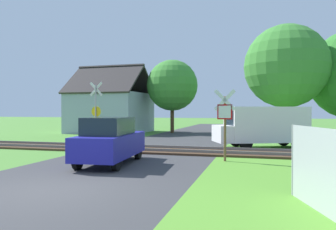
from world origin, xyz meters
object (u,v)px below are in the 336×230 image
object	(u,v)px
tree_center	(172,85)
tree_right	(286,66)
parked_car	(110,141)
crossing_sign_far	(96,109)
house	(111,111)
stop_sign_near	(225,119)
mail_truck	(263,125)

from	to	relation	value
tree_center	tree_right	size ratio (longest dim) A/B	0.79
parked_car	crossing_sign_far	bearing A→B (deg)	116.67
crossing_sign_far	parked_car	bearing A→B (deg)	-54.62
crossing_sign_far	parked_car	size ratio (longest dim) A/B	0.92
house	tree_right	distance (m)	15.78
stop_sign_near	crossing_sign_far	distance (m)	9.58
tree_right	mail_truck	size ratio (longest dim) A/B	1.61
crossing_sign_far	tree_center	distance (m)	11.20
house	tree_center	size ratio (longest dim) A/B	1.05
crossing_sign_far	mail_truck	bearing A→B (deg)	6.73
stop_sign_near	parked_car	world-z (taller)	stop_sign_near
tree_center	parked_car	xyz separation A→B (m)	(2.08, -17.49, -3.43)
mail_truck	parked_car	size ratio (longest dim) A/B	1.27
crossing_sign_far	parked_car	distance (m)	7.95
house	tree_center	world-z (taller)	tree_center
tree_right	stop_sign_near	bearing A→B (deg)	-104.73
house	mail_truck	distance (m)	16.53
crossing_sign_far	tree_center	size ratio (longest dim) A/B	0.57
mail_truck	house	bearing A→B (deg)	31.95
crossing_sign_far	tree_right	xyz separation A→B (m)	(11.57, 7.80, 3.21)
stop_sign_near	house	distance (m)	19.08
crossing_sign_far	parked_car	world-z (taller)	crossing_sign_far
house	mail_truck	world-z (taller)	house
house	stop_sign_near	bearing A→B (deg)	-49.62
tree_center	mail_truck	world-z (taller)	tree_center
stop_sign_near	house	xyz separation A→B (m)	(-11.93, 14.89, 0.30)
stop_sign_near	house	world-z (taller)	house
tree_right	parked_car	world-z (taller)	tree_right
tree_center	parked_car	world-z (taller)	tree_center
tree_right	parked_car	distance (m)	16.89
mail_truck	tree_right	bearing A→B (deg)	-36.50
tree_right	parked_car	bearing A→B (deg)	-117.26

